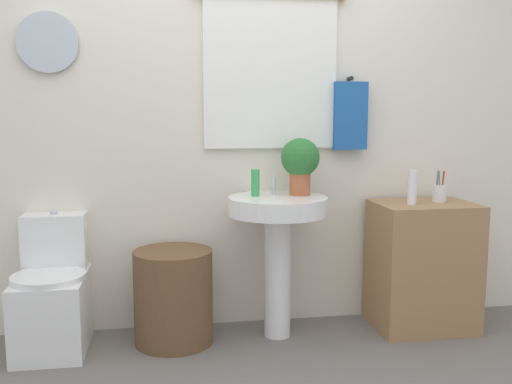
# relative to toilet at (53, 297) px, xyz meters

# --- Properties ---
(back_wall) EXTENTS (4.40, 0.18, 2.60)m
(back_wall) POSITION_rel_toilet_xyz_m (1.03, 0.27, 1.02)
(back_wall) COLOR silver
(back_wall) RESTS_ON ground_plane
(toilet) EXTENTS (0.38, 0.51, 0.74)m
(toilet) POSITION_rel_toilet_xyz_m (0.00, 0.00, 0.00)
(toilet) COLOR white
(toilet) RESTS_ON ground_plane
(laundry_hamper) EXTENTS (0.44, 0.44, 0.52)m
(laundry_hamper) POSITION_rel_toilet_xyz_m (0.65, -0.03, -0.02)
(laundry_hamper) COLOR brown
(laundry_hamper) RESTS_ON ground_plane
(pedestal_sink) EXTENTS (0.56, 0.56, 0.81)m
(pedestal_sink) POSITION_rel_toilet_xyz_m (1.23, -0.03, 0.34)
(pedestal_sink) COLOR white
(pedestal_sink) RESTS_ON ground_plane
(faucet) EXTENTS (0.03, 0.03, 0.10)m
(faucet) POSITION_rel_toilet_xyz_m (1.23, 0.09, 0.57)
(faucet) COLOR silver
(faucet) RESTS_ON pedestal_sink
(wooden_cabinet) EXTENTS (0.57, 0.44, 0.75)m
(wooden_cabinet) POSITION_rel_toilet_xyz_m (2.11, -0.03, 0.09)
(wooden_cabinet) COLOR #9E754C
(wooden_cabinet) RESTS_ON ground_plane
(soap_bottle) EXTENTS (0.05, 0.05, 0.15)m
(soap_bottle) POSITION_rel_toilet_xyz_m (1.11, 0.02, 0.60)
(soap_bottle) COLOR green
(soap_bottle) RESTS_ON pedestal_sink
(potted_plant) EXTENTS (0.22, 0.22, 0.32)m
(potted_plant) POSITION_rel_toilet_xyz_m (1.37, 0.03, 0.72)
(potted_plant) COLOR #AD5B38
(potted_plant) RESTS_ON pedestal_sink
(lotion_bottle) EXTENTS (0.05, 0.05, 0.20)m
(lotion_bottle) POSITION_rel_toilet_xyz_m (2.01, -0.07, 0.57)
(lotion_bottle) COLOR white
(lotion_bottle) RESTS_ON wooden_cabinet
(toothbrush_cup) EXTENTS (0.08, 0.08, 0.19)m
(toothbrush_cup) POSITION_rel_toilet_xyz_m (2.21, -0.01, 0.52)
(toothbrush_cup) COLOR silver
(toothbrush_cup) RESTS_ON wooden_cabinet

